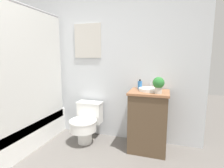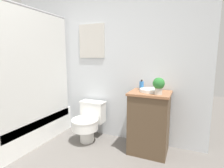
# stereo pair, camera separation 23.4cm
# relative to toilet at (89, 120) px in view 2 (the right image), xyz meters

# --- Properties ---
(wall_back) EXTENTS (3.35, 0.07, 2.50)m
(wall_back) POSITION_rel_toilet_xyz_m (0.05, 0.31, 0.93)
(wall_back) COLOR silver
(wall_back) RESTS_ON ground_plane
(shower_area) EXTENTS (0.56, 1.39, 1.98)m
(shower_area) POSITION_rel_toilet_xyz_m (-0.83, -0.41, -0.04)
(shower_area) COLOR white
(shower_area) RESTS_ON ground_plane
(toilet) EXTENTS (0.41, 0.56, 0.60)m
(toilet) POSITION_rel_toilet_xyz_m (0.00, 0.00, 0.00)
(toilet) COLOR white
(toilet) RESTS_ON ground_plane
(vanity) EXTENTS (0.54, 0.47, 0.86)m
(vanity) POSITION_rel_toilet_xyz_m (0.95, 0.03, 0.11)
(vanity) COLOR brown
(vanity) RESTS_ON ground_plane
(sink) EXTENTS (0.29, 0.33, 0.13)m
(sink) POSITION_rel_toilet_xyz_m (0.95, 0.06, 0.55)
(sink) COLOR white
(sink) RESTS_ON vanity
(soap_bottle) EXTENTS (0.06, 0.06, 0.15)m
(soap_bottle) POSITION_rel_toilet_xyz_m (0.80, 0.14, 0.60)
(soap_bottle) COLOR #2D6BB2
(soap_bottle) RESTS_ON vanity
(potted_plant) EXTENTS (0.15, 0.15, 0.22)m
(potted_plant) POSITION_rel_toilet_xyz_m (1.07, -0.08, 0.66)
(potted_plant) COLOR beige
(potted_plant) RESTS_ON vanity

